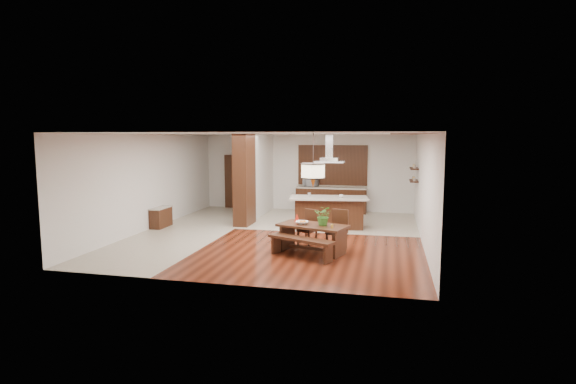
% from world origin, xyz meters
% --- Properties ---
extents(room_shell, '(9.00, 9.04, 2.92)m').
position_xyz_m(room_shell, '(0.00, 0.00, 2.06)').
color(room_shell, '#3D160B').
rests_on(room_shell, ground).
extents(tile_hallway, '(2.50, 9.00, 0.01)m').
position_xyz_m(tile_hallway, '(-2.75, 0.00, 0.01)').
color(tile_hallway, '#BBB19C').
rests_on(tile_hallway, ground).
extents(tile_kitchen, '(5.50, 4.00, 0.01)m').
position_xyz_m(tile_kitchen, '(1.25, 2.50, 0.01)').
color(tile_kitchen, '#BBB19C').
rests_on(tile_kitchen, ground).
extents(soffit_band, '(8.00, 9.00, 0.02)m').
position_xyz_m(soffit_band, '(0.00, 0.00, 2.88)').
color(soffit_band, '#3D1B0F').
rests_on(soffit_band, room_shell).
extents(partition_pier, '(0.45, 1.00, 2.90)m').
position_xyz_m(partition_pier, '(-1.40, 1.20, 1.45)').
color(partition_pier, black).
rests_on(partition_pier, ground).
extents(partition_stub, '(0.18, 2.40, 2.90)m').
position_xyz_m(partition_stub, '(-1.40, 3.30, 1.45)').
color(partition_stub, silver).
rests_on(partition_stub, ground).
extents(hallway_console, '(0.37, 0.88, 0.63)m').
position_xyz_m(hallway_console, '(-3.81, 0.20, 0.32)').
color(hallway_console, black).
rests_on(hallway_console, ground).
extents(hallway_doorway, '(1.10, 0.20, 2.10)m').
position_xyz_m(hallway_doorway, '(-2.70, 4.40, 1.05)').
color(hallway_doorway, black).
rests_on(hallway_doorway, ground).
extents(rear_counter, '(2.60, 0.62, 0.95)m').
position_xyz_m(rear_counter, '(1.00, 4.20, 0.48)').
color(rear_counter, black).
rests_on(rear_counter, ground).
extents(kitchen_window, '(2.60, 0.08, 1.50)m').
position_xyz_m(kitchen_window, '(1.00, 4.46, 1.75)').
color(kitchen_window, '#AA7533').
rests_on(kitchen_window, room_shell).
extents(shelf_lower, '(0.26, 0.90, 0.04)m').
position_xyz_m(shelf_lower, '(3.87, 2.60, 1.40)').
color(shelf_lower, black).
rests_on(shelf_lower, room_shell).
extents(shelf_upper, '(0.26, 0.90, 0.04)m').
position_xyz_m(shelf_upper, '(3.87, 2.60, 1.80)').
color(shelf_upper, black).
rests_on(shelf_upper, room_shell).
extents(dining_table, '(1.82, 1.28, 0.69)m').
position_xyz_m(dining_table, '(1.32, -1.74, 0.51)').
color(dining_table, black).
rests_on(dining_table, ground).
extents(dining_bench, '(1.69, 1.02, 0.47)m').
position_xyz_m(dining_bench, '(1.14, -2.31, 0.24)').
color(dining_bench, black).
rests_on(dining_bench, ground).
extents(dining_chair_left, '(0.55, 0.55, 0.94)m').
position_xyz_m(dining_chair_left, '(1.07, -1.13, 0.47)').
color(dining_chair_left, black).
rests_on(dining_chair_left, ground).
extents(dining_chair_right, '(0.55, 0.55, 1.00)m').
position_xyz_m(dining_chair_right, '(1.86, -1.38, 0.50)').
color(dining_chair_right, black).
rests_on(dining_chair_right, ground).
extents(pendant_lantern, '(0.64, 0.64, 1.31)m').
position_xyz_m(pendant_lantern, '(1.32, -1.74, 2.25)').
color(pendant_lantern, beige).
rests_on(pendant_lantern, room_shell).
extents(foliage_plant, '(0.48, 0.43, 0.48)m').
position_xyz_m(foliage_plant, '(1.59, -1.77, 0.93)').
color(foliage_plant, '#367627').
rests_on(foliage_plant, dining_table).
extents(fruit_bowl, '(0.32, 0.32, 0.08)m').
position_xyz_m(fruit_bowl, '(1.05, -1.74, 0.73)').
color(fruit_bowl, beige).
rests_on(fruit_bowl, dining_table).
extents(napkin_cone, '(0.17, 0.17, 0.21)m').
position_xyz_m(napkin_cone, '(0.86, -1.46, 0.79)').
color(napkin_cone, red).
rests_on(napkin_cone, dining_table).
extents(gold_ornament, '(0.07, 0.07, 0.09)m').
position_xyz_m(gold_ornament, '(1.83, -2.04, 0.73)').
color(gold_ornament, gold).
rests_on(gold_ornament, dining_table).
extents(kitchen_island, '(2.49, 1.36, 0.98)m').
position_xyz_m(kitchen_island, '(1.31, 1.27, 0.50)').
color(kitchen_island, black).
rests_on(kitchen_island, ground).
extents(range_hood, '(0.90, 0.55, 0.87)m').
position_xyz_m(range_hood, '(1.31, 1.27, 2.46)').
color(range_hood, silver).
rests_on(range_hood, room_shell).
extents(island_cup, '(0.14, 0.14, 0.09)m').
position_xyz_m(island_cup, '(1.69, 1.15, 1.02)').
color(island_cup, white).
rests_on(island_cup, kitchen_island).
extents(microwave, '(0.61, 0.51, 0.29)m').
position_xyz_m(microwave, '(0.22, 4.19, 1.10)').
color(microwave, silver).
rests_on(microwave, rear_counter).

